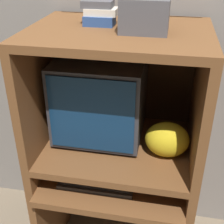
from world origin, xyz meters
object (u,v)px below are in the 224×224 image
Objects in this scene: mouse at (145,186)px; storage_box at (145,15)px; keyboard at (97,181)px; snack_bag at (167,140)px; book_stack at (100,13)px; crt_monitor at (100,98)px.

storage_box is (-0.05, 0.13, 0.81)m from mouse.
keyboard is 0.24m from mouse.
snack_bag is 0.60m from storage_box.
snack_bag is 1.36× the size of book_stack.
crt_monitor is at bearing 157.81° from storage_box.
mouse is 0.27× the size of snack_bag.
snack_bag is 0.68m from book_stack.
storage_box is at bearing 35.70° from keyboard.
storage_box is (0.22, -0.09, 0.45)m from crt_monitor.
crt_monitor is 2.24× the size of storage_box.
crt_monitor is 0.51m from storage_box.
keyboard is 0.85m from storage_box.
book_stack reaches higher than crt_monitor.
keyboard is 2.40× the size of book_stack.
crt_monitor reaches higher than snack_bag.
mouse is (0.24, 0.01, 0.00)m from keyboard.
keyboard is (0.03, -0.23, -0.36)m from crt_monitor.
crt_monitor is 0.43m from book_stack.
storage_box reaches higher than crt_monitor.
storage_box is at bearing -20.65° from book_stack.
book_stack is at bearing 95.63° from keyboard.
storage_box is (0.19, 0.14, 0.81)m from keyboard.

